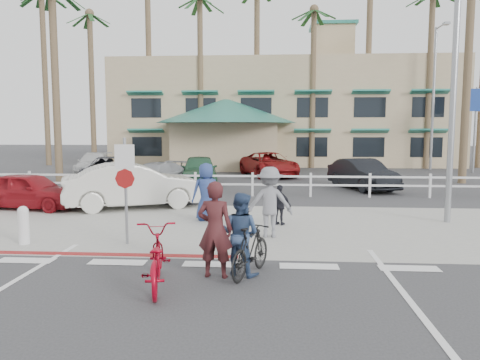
# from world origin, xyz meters

# --- Properties ---
(ground) EXTENTS (140.00, 140.00, 0.00)m
(ground) POSITION_xyz_m (0.00, 0.00, 0.00)
(ground) COLOR #333335
(bike_path) EXTENTS (12.00, 16.00, 0.01)m
(bike_path) POSITION_xyz_m (0.00, -2.00, 0.00)
(bike_path) COLOR #333335
(bike_path) RESTS_ON ground
(sidewalk_plaza) EXTENTS (22.00, 7.00, 0.01)m
(sidewalk_plaza) POSITION_xyz_m (0.00, 4.50, 0.01)
(sidewalk_plaza) COLOR gray
(sidewalk_plaza) RESTS_ON ground
(cross_street) EXTENTS (40.00, 5.00, 0.01)m
(cross_street) POSITION_xyz_m (0.00, 8.50, 0.00)
(cross_street) COLOR #333335
(cross_street) RESTS_ON ground
(parking_lot) EXTENTS (50.00, 16.00, 0.01)m
(parking_lot) POSITION_xyz_m (0.00, 18.00, 0.00)
(parking_lot) COLOR #333335
(parking_lot) RESTS_ON ground
(curb_red) EXTENTS (7.00, 0.25, 0.02)m
(curb_red) POSITION_xyz_m (-3.00, 1.20, 0.01)
(curb_red) COLOR maroon
(curb_red) RESTS_ON ground
(rail_fence) EXTENTS (29.40, 0.16, 1.00)m
(rail_fence) POSITION_xyz_m (0.50, 10.50, 0.50)
(rail_fence) COLOR silver
(rail_fence) RESTS_ON ground
(building) EXTENTS (28.00, 16.00, 11.30)m
(building) POSITION_xyz_m (2.00, 31.00, 5.65)
(building) COLOR tan
(building) RESTS_ON ground
(sign_post) EXTENTS (0.50, 0.10, 2.90)m
(sign_post) POSITION_xyz_m (-2.30, 2.20, 1.45)
(sign_post) COLOR gray
(sign_post) RESTS_ON ground
(bollard_0) EXTENTS (0.26, 0.26, 0.95)m
(bollard_0) POSITION_xyz_m (-4.80, 2.00, 0.47)
(bollard_0) COLOR silver
(bollard_0) RESTS_ON ground
(streetlight_0) EXTENTS (0.60, 2.00, 9.00)m
(streetlight_0) POSITION_xyz_m (6.50, 5.50, 4.50)
(streetlight_0) COLOR gray
(streetlight_0) RESTS_ON ground
(streetlight_1) EXTENTS (0.60, 2.00, 9.50)m
(streetlight_1) POSITION_xyz_m (12.00, 24.00, 4.75)
(streetlight_1) COLOR gray
(streetlight_1) RESTS_ON ground
(info_sign) EXTENTS (1.20, 0.16, 5.60)m
(info_sign) POSITION_xyz_m (14.00, 22.00, 2.80)
(info_sign) COLOR navy
(info_sign) RESTS_ON ground
(palm_0) EXTENTS (4.00, 4.00, 15.00)m
(palm_0) POSITION_xyz_m (-16.00, 26.00, 7.50)
(palm_0) COLOR #173D1B
(palm_0) RESTS_ON ground
(palm_1) EXTENTS (4.00, 4.00, 13.00)m
(palm_1) POSITION_xyz_m (-12.00, 25.00, 6.50)
(palm_1) COLOR #173D1B
(palm_1) RESTS_ON ground
(palm_2) EXTENTS (4.00, 4.00, 16.00)m
(palm_2) POSITION_xyz_m (-8.00, 26.00, 8.00)
(palm_2) COLOR #173D1B
(palm_2) RESTS_ON ground
(palm_3) EXTENTS (4.00, 4.00, 14.00)m
(palm_3) POSITION_xyz_m (-4.00, 25.00, 7.00)
(palm_3) COLOR #173D1B
(palm_3) RESTS_ON ground
(palm_4) EXTENTS (4.00, 4.00, 15.00)m
(palm_4) POSITION_xyz_m (0.00, 26.00, 7.50)
(palm_4) COLOR #173D1B
(palm_4) RESTS_ON ground
(palm_5) EXTENTS (4.00, 4.00, 13.00)m
(palm_5) POSITION_xyz_m (4.00, 25.00, 6.50)
(palm_5) COLOR #173D1B
(palm_5) RESTS_ON ground
(palm_6) EXTENTS (4.00, 4.00, 17.00)m
(palm_6) POSITION_xyz_m (8.00, 26.00, 8.50)
(palm_6) COLOR #173D1B
(palm_6) RESTS_ON ground
(palm_7) EXTENTS (4.00, 4.00, 14.00)m
(palm_7) POSITION_xyz_m (12.00, 25.00, 7.00)
(palm_7) COLOR #173D1B
(palm_7) RESTS_ON ground
(palm_10) EXTENTS (4.00, 4.00, 12.00)m
(palm_10) POSITION_xyz_m (-10.00, 15.00, 6.00)
(palm_10) COLOR #173D1B
(palm_10) RESTS_ON ground
(palm_11) EXTENTS (4.00, 4.00, 14.00)m
(palm_11) POSITION_xyz_m (11.00, 16.00, 7.00)
(palm_11) COLOR #173D1B
(palm_11) RESTS_ON ground
(bike_red) EXTENTS (1.12, 2.14, 1.07)m
(bike_red) POSITION_xyz_m (-0.81, -0.86, 0.54)
(bike_red) COLOR maroon
(bike_red) RESTS_ON ground
(rider_red) EXTENTS (0.72, 0.51, 1.85)m
(rider_red) POSITION_xyz_m (0.17, -0.19, 0.92)
(rider_red) COLOR #41191B
(rider_red) RESTS_ON ground
(bike_black) EXTENTS (1.03, 1.69, 0.98)m
(bike_black) POSITION_xyz_m (0.83, -0.03, 0.49)
(bike_black) COLOR black
(bike_black) RESTS_ON ground
(rider_black) EXTENTS (0.96, 0.88, 1.60)m
(rider_black) POSITION_xyz_m (0.63, 0.02, 0.80)
(rider_black) COLOR navy
(rider_black) RESTS_ON ground
(pedestrian_a) EXTENTS (1.22, 0.74, 1.84)m
(pedestrian_a) POSITION_xyz_m (1.17, 3.19, 0.92)
(pedestrian_a) COLOR slate
(pedestrian_a) RESTS_ON ground
(pedestrian_child) EXTENTS (0.75, 0.56, 1.19)m
(pedestrian_child) POSITION_xyz_m (1.46, 4.72, 0.59)
(pedestrian_child) COLOR black
(pedestrian_child) RESTS_ON ground
(pedestrian_b) EXTENTS (1.02, 0.86, 1.78)m
(pedestrian_b) POSITION_xyz_m (-0.78, 5.27, 0.89)
(pedestrian_b) COLOR navy
(pedestrian_b) RESTS_ON ground
(car_white_sedan) EXTENTS (5.16, 3.51, 1.61)m
(car_white_sedan) POSITION_xyz_m (-3.65, 7.36, 0.80)
(car_white_sedan) COLOR silver
(car_white_sedan) RESTS_ON ground
(car_red_compact) EXTENTS (3.98, 2.06, 1.29)m
(car_red_compact) POSITION_xyz_m (-7.28, 6.92, 0.65)
(car_red_compact) COLOR maroon
(car_red_compact) RESTS_ON ground
(lot_car_0) EXTENTS (3.18, 5.32, 1.38)m
(lot_car_0) POSITION_xyz_m (-7.08, 14.33, 0.69)
(lot_car_0) COLOR #30323A
(lot_car_0) RESTS_ON ground
(lot_car_1) EXTENTS (3.27, 4.57, 1.23)m
(lot_car_1) POSITION_xyz_m (-4.28, 12.61, 0.61)
(lot_car_1) COLOR gray
(lot_car_1) RESTS_ON ground
(lot_car_2) EXTENTS (2.39, 4.57, 1.48)m
(lot_car_2) POSITION_xyz_m (-2.47, 14.46, 0.74)
(lot_car_2) COLOR #27583A
(lot_car_2) RESTS_ON ground
(lot_car_3) EXTENTS (2.87, 4.54, 1.41)m
(lot_car_3) POSITION_xyz_m (5.39, 13.13, 0.71)
(lot_car_3) COLOR black
(lot_car_3) RESTS_ON ground
(lot_car_4) EXTENTS (2.75, 4.83, 1.32)m
(lot_car_4) POSITION_xyz_m (-9.66, 18.99, 0.66)
(lot_car_4) COLOR silver
(lot_car_4) RESTS_ON ground
(lot_car_5) EXTENTS (3.99, 5.59, 1.42)m
(lot_car_5) POSITION_xyz_m (1.00, 18.81, 0.71)
(lot_car_5) COLOR maroon
(lot_car_5) RESTS_ON ground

